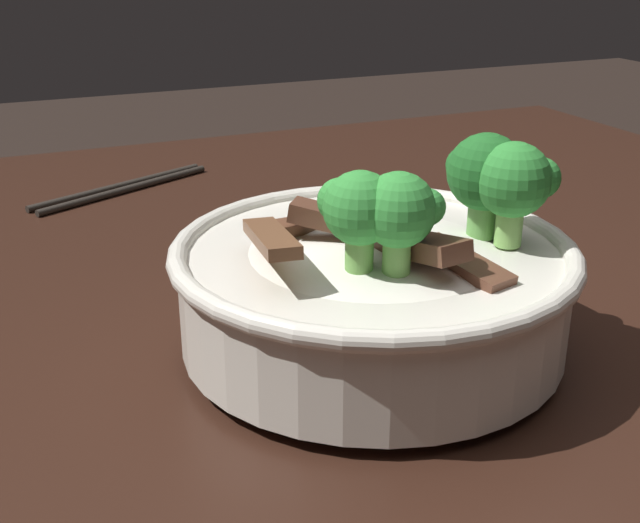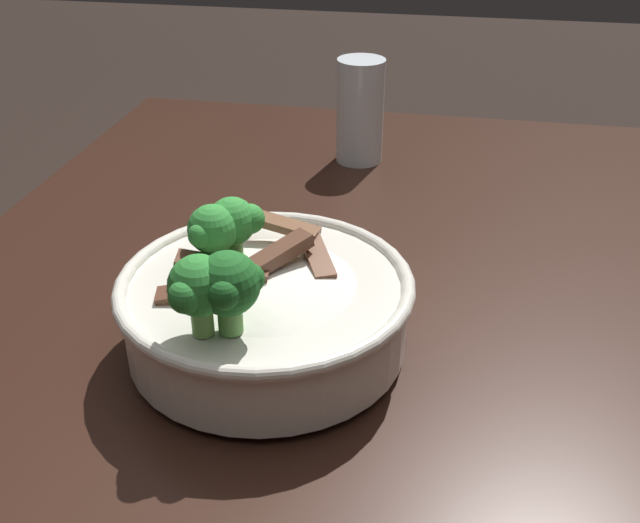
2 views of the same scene
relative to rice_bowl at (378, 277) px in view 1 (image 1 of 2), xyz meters
The scene contains 3 objects.
dining_table 0.19m from the rice_bowl, 104.11° to the left, with size 1.22×0.96×0.77m.
rice_bowl is the anchor object (origin of this frame).
chopsticks_pair 0.41m from the rice_bowl, 101.32° to the left, with size 0.19×0.10×0.01m.
Camera 1 is at (-0.18, -0.51, 1.01)m, focal length 45.75 mm.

